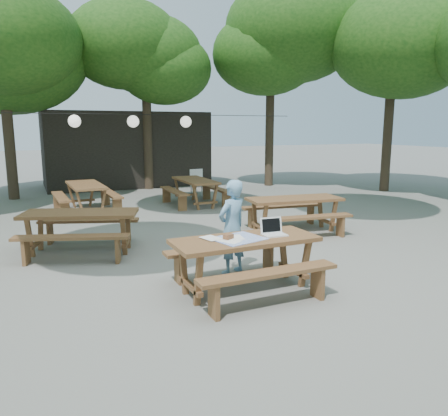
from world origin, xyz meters
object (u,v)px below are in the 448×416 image
main_picnic_table (245,263)px  woman (232,227)px  plastic_chair (199,189)px  picnic_table_nw (81,232)px

main_picnic_table → woman: size_ratio=1.36×
main_picnic_table → plastic_chair: plastic_chair is taller
woman → plastic_chair: size_ratio=1.63×
picnic_table_nw → main_picnic_table: bearing=-37.6°
picnic_table_nw → plastic_chair: 6.57m
main_picnic_table → plastic_chair: size_ratio=2.22×
picnic_table_nw → plastic_chair: bearing=69.9°
plastic_chair → picnic_table_nw: bearing=-133.0°
plastic_chair → main_picnic_table: bearing=-109.7°
woman → plastic_chair: (2.25, 7.19, -0.48)m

